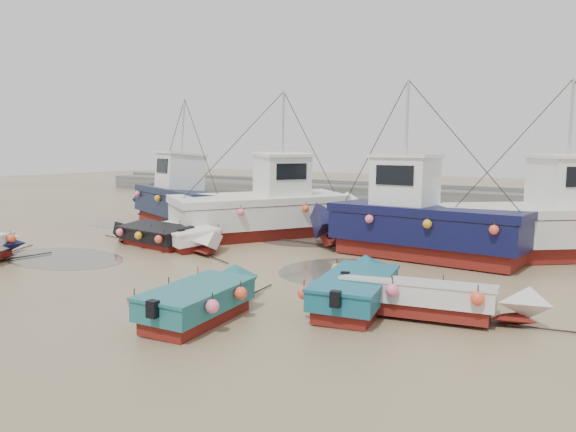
% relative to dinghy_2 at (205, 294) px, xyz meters
% --- Properties ---
extents(ground, '(120.00, 120.00, 0.00)m').
position_rel_dinghy_2_xyz_m(ground, '(-5.30, 2.97, -0.57)').
color(ground, tan).
rests_on(ground, ground).
extents(seawall, '(60.00, 4.92, 1.50)m').
position_rel_dinghy_2_xyz_m(seawall, '(-5.26, 24.96, 0.06)').
color(seawall, slate).
rests_on(seawall, ground).
extents(puddle_a, '(5.21, 5.21, 0.01)m').
position_rel_dinghy_2_xyz_m(puddle_a, '(-9.05, 2.04, -0.56)').
color(puddle_a, '#514C41').
rests_on(puddle_a, ground).
extents(puddle_b, '(3.61, 3.61, 0.01)m').
position_rel_dinghy_2_xyz_m(puddle_b, '(-0.10, 6.02, -0.56)').
color(puddle_b, '#514C41').
rests_on(puddle_b, ground).
extents(puddle_c, '(3.59, 3.59, 0.01)m').
position_rel_dinghy_2_xyz_m(puddle_c, '(-14.68, 8.39, -0.56)').
color(puddle_c, '#514C41').
rests_on(puddle_c, ground).
extents(puddle_d, '(5.50, 5.50, 0.01)m').
position_rel_dinghy_2_xyz_m(puddle_d, '(-4.43, 11.89, -0.56)').
color(puddle_d, '#514C41').
rests_on(puddle_d, ground).
extents(dinghy_2, '(2.16, 5.17, 1.43)m').
position_rel_dinghy_2_xyz_m(dinghy_2, '(0.00, 0.00, 0.00)').
color(dinghy_2, maroon).
rests_on(dinghy_2, ground).
extents(dinghy_3, '(5.70, 2.29, 1.43)m').
position_rel_dinghy_2_xyz_m(dinghy_3, '(4.24, 3.09, -0.01)').
color(dinghy_3, maroon).
rests_on(dinghy_3, ground).
extents(dinghy_4, '(5.61, 1.99, 1.43)m').
position_rel_dinghy_2_xyz_m(dinghy_4, '(-8.49, 5.56, -0.01)').
color(dinghy_4, maroon).
rests_on(dinghy_4, ground).
extents(dinghy_5, '(5.79, 3.22, 1.43)m').
position_rel_dinghy_2_xyz_m(dinghy_5, '(-6.96, 5.99, -0.02)').
color(dinghy_5, maroon).
rests_on(dinghy_5, ground).
extents(dinghy_6, '(2.53, 5.61, 1.43)m').
position_rel_dinghy_2_xyz_m(dinghy_6, '(2.34, 2.98, -0.01)').
color(dinghy_6, maroon).
rests_on(dinghy_6, ground).
extents(cabin_boat_0, '(10.46, 5.60, 6.22)m').
position_rel_dinghy_2_xyz_m(cabin_boat_0, '(-11.41, 9.76, 0.75)').
color(cabin_boat_0, maroon).
rests_on(cabin_boat_0, ground).
extents(cabin_boat_1, '(6.23, 10.08, 6.22)m').
position_rel_dinghy_2_xyz_m(cabin_boat_1, '(-5.96, 10.21, 0.76)').
color(cabin_boat_1, maroon).
rests_on(cabin_boat_1, ground).
extents(cabin_boat_2, '(9.90, 2.98, 6.22)m').
position_rel_dinghy_2_xyz_m(cabin_boat_2, '(0.80, 9.51, 0.78)').
color(cabin_boat_2, maroon).
rests_on(cabin_boat_2, ground).
extents(cabin_boat_3, '(8.32, 7.97, 6.22)m').
position_rel_dinghy_2_xyz_m(cabin_boat_3, '(4.97, 12.46, 0.78)').
color(cabin_boat_3, maroon).
rests_on(cabin_boat_3, ground).
extents(person, '(0.72, 0.68, 1.65)m').
position_rel_dinghy_2_xyz_m(person, '(-10.83, 10.22, -0.57)').
color(person, '#1D1F3D').
rests_on(person, ground).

